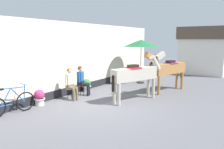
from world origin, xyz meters
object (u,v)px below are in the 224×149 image
Objects in this scene: saddled_horse_near at (137,74)px; seated_visitor_near at (71,82)px; cafe_parasol at (141,43)px; saddled_horse_far at (167,69)px; leaning_bicycle at (11,103)px; flower_planter_far at (87,85)px; flower_planter_near at (39,97)px; seated_visitor_far at (82,79)px.

seated_visitor_near is at bearing -149.07° from saddled_horse_near.
saddled_horse_near is at bearing -65.51° from cafe_parasol.
cafe_parasol is (-2.11, 1.26, 1.20)m from saddled_horse_far.
saddled_horse_near reaches higher than leaning_bicycle.
flower_planter_near is at bearing -90.18° from flower_planter_far.
leaning_bicycle is at bearing -94.24° from seated_visitor_far.
cafe_parasol reaches higher than flower_planter_far.
saddled_horse_far is (2.96, 3.73, 0.38)m from seated_visitor_near.
saddled_horse_far is at bearing 77.41° from saddled_horse_near.
flower_planter_near is 6.77m from cafe_parasol.
seated_visitor_far is 0.54× the size of cafe_parasol.
seated_visitor_far is 0.48× the size of saddled_horse_far.
flower_planter_far is 4.21m from cafe_parasol.
saddled_horse_near reaches higher than seated_visitor_far.
flower_planter_far is 4.10m from leaning_bicycle.
seated_visitor_near is 0.48× the size of saddled_horse_far.
flower_planter_far is at bearing 114.48° from seated_visitor_far.
saddled_horse_near is 4.05m from cafe_parasol.
flower_planter_near and flower_planter_far have the same top height.
seated_visitor_far is 4.57m from cafe_parasol.
saddled_horse_far reaches higher than flower_planter_far.
saddled_horse_far is 6.14m from flower_planter_near.
flower_planter_far is (-0.41, 1.51, -0.44)m from seated_visitor_near.
saddled_horse_near is 1.63× the size of leaning_bicycle.
leaning_bicycle is (0.07, -4.09, 0.06)m from flower_planter_far.
cafe_parasol is (1.19, 7.57, 1.97)m from leaning_bicycle.
cafe_parasol is (1.26, 3.47, 2.03)m from flower_planter_far.
saddled_horse_near is 0.98× the size of saddled_horse_far.
seated_visitor_far is 2.22m from flower_planter_near.
leaning_bicycle is at bearing -124.56° from saddled_horse_near.
cafe_parasol is (0.85, 4.99, 1.59)m from seated_visitor_near.
seated_visitor_far is 2.65m from saddled_horse_near.
saddled_horse_near is at bearing -0.90° from flower_planter_far.
flower_planter_far is at bearing -146.66° from saddled_horse_far.
saddled_horse_far is at bearing 33.34° from flower_planter_far.
leaning_bicycle is (-0.25, -3.39, -0.38)m from seated_visitor_far.
saddled_horse_near is 2.98m from flower_planter_far.
saddled_horse_near is at bearing 30.93° from seated_visitor_near.
saddled_horse_far is 4.57× the size of flower_planter_near.
saddled_horse_near is (2.54, 0.66, 0.38)m from seated_visitor_far.
seated_visitor_far is at bearing 96.16° from seated_visitor_near.
seated_visitor_near and seated_visitor_far have the same top height.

